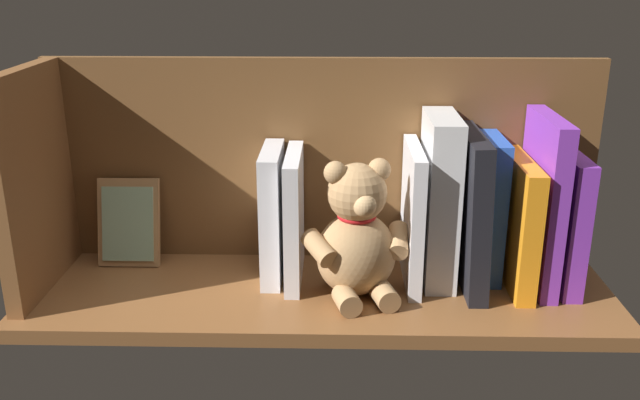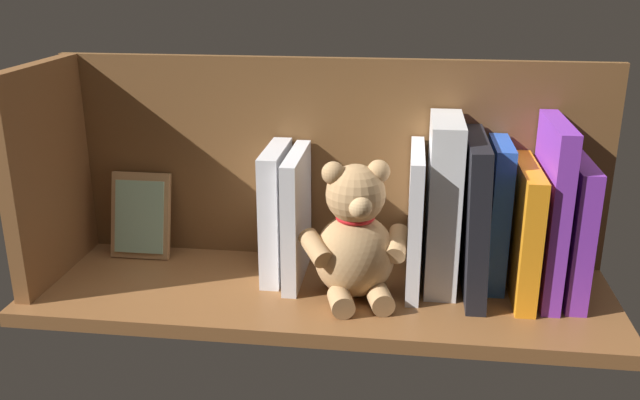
{
  "view_description": "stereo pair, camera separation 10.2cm",
  "coord_description": "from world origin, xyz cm",
  "px_view_note": "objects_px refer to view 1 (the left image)",
  "views": [
    {
      "loc": [
        -2.31,
        96.86,
        47.97
      ],
      "look_at": [
        0.0,
        0.0,
        14.2
      ],
      "focal_mm": 38.72,
      "sensor_mm": 36.0,
      "label": 1
    },
    {
      "loc": [
        -12.53,
        96.08,
        47.97
      ],
      "look_at": [
        0.0,
        0.0,
        14.2
      ],
      "focal_mm": 38.72,
      "sensor_mm": 36.0,
      "label": 2
    }
  ],
  "objects_px": {
    "teddy_bear": "(357,237)",
    "picture_frame_leaning": "(129,223)",
    "book_0": "(563,218)",
    "dictionary_thick_white": "(439,199)"
  },
  "relations": [
    {
      "from": "teddy_bear",
      "to": "picture_frame_leaning",
      "type": "height_order",
      "value": "teddy_bear"
    },
    {
      "from": "book_0",
      "to": "teddy_bear",
      "type": "relative_size",
      "value": 1.0
    },
    {
      "from": "book_0",
      "to": "teddy_bear",
      "type": "bearing_deg",
      "value": 9.52
    },
    {
      "from": "teddy_bear",
      "to": "book_0",
      "type": "bearing_deg",
      "value": 174.51
    },
    {
      "from": "teddy_bear",
      "to": "picture_frame_leaning",
      "type": "relative_size",
      "value": 1.46
    },
    {
      "from": "book_0",
      "to": "dictionary_thick_white",
      "type": "bearing_deg",
      "value": -2.91
    },
    {
      "from": "teddy_bear",
      "to": "picture_frame_leaning",
      "type": "xyz_separation_m",
      "value": [
        0.37,
        -0.11,
        -0.02
      ]
    },
    {
      "from": "book_0",
      "to": "picture_frame_leaning",
      "type": "height_order",
      "value": "book_0"
    },
    {
      "from": "book_0",
      "to": "teddy_bear",
      "type": "xyz_separation_m",
      "value": [
        0.32,
        0.05,
        -0.01
      ]
    },
    {
      "from": "teddy_bear",
      "to": "dictionary_thick_white",
      "type": "bearing_deg",
      "value": -168.7
    }
  ]
}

